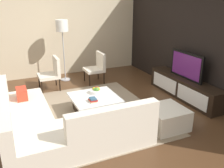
# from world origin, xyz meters

# --- Properties ---
(ground_plane) EXTENTS (14.00, 14.00, 0.00)m
(ground_plane) POSITION_xyz_m (0.00, 0.00, 0.00)
(ground_plane) COLOR #4C301C
(feature_wall_back) EXTENTS (6.40, 0.12, 2.80)m
(feature_wall_back) POSITION_xyz_m (0.00, 2.70, 1.40)
(feature_wall_back) COLOR black
(feature_wall_back) RESTS_ON ground
(side_wall_left) EXTENTS (0.12, 5.20, 2.80)m
(side_wall_left) POSITION_xyz_m (-3.20, 0.20, 1.40)
(side_wall_left) COLOR beige
(side_wall_left) RESTS_ON ground
(area_rug) EXTENTS (3.16, 2.71, 0.01)m
(area_rug) POSITION_xyz_m (-0.10, 0.00, 0.01)
(area_rug) COLOR gray
(area_rug) RESTS_ON ground
(media_console) EXTENTS (2.24, 0.45, 0.50)m
(media_console) POSITION_xyz_m (0.00, 2.40, 0.25)
(media_console) COLOR black
(media_console) RESTS_ON ground
(television) EXTENTS (1.06, 0.06, 0.64)m
(television) POSITION_xyz_m (0.00, 2.40, 0.82)
(television) COLOR black
(television) RESTS_ON media_console
(sectional_couch) EXTENTS (2.51, 2.36, 0.81)m
(sectional_couch) POSITION_xyz_m (0.53, -0.89, 0.28)
(sectional_couch) COLOR beige
(sectional_couch) RESTS_ON ground
(coffee_table) EXTENTS (0.96, 0.96, 0.38)m
(coffee_table) POSITION_xyz_m (-0.10, 0.10, 0.20)
(coffee_table) COLOR black
(coffee_table) RESTS_ON ground
(accent_chair_near) EXTENTS (0.57, 0.54, 0.87)m
(accent_chair_near) POSITION_xyz_m (-1.92, -0.43, 0.49)
(accent_chair_near) COLOR black
(accent_chair_near) RESTS_ON ground
(floor_lamp) EXTENTS (0.34, 0.34, 1.76)m
(floor_lamp) POSITION_xyz_m (-2.52, 0.06, 1.50)
(floor_lamp) COLOR #A5A5AA
(floor_lamp) RESTS_ON ground
(ottoman) EXTENTS (0.70, 0.70, 0.40)m
(ottoman) POSITION_xyz_m (1.02, 1.12, 0.20)
(ottoman) COLOR beige
(ottoman) RESTS_ON ground
(fruit_bowl) EXTENTS (0.28, 0.28, 0.14)m
(fruit_bowl) POSITION_xyz_m (-0.28, 0.20, 0.44)
(fruit_bowl) COLOR silver
(fruit_bowl) RESTS_ON coffee_table
(accent_chair_far) EXTENTS (0.55, 0.51, 0.87)m
(accent_chair_far) POSITION_xyz_m (-1.96, 0.86, 0.49)
(accent_chair_far) COLOR black
(accent_chair_far) RESTS_ON ground
(book_stack) EXTENTS (0.21, 0.15, 0.08)m
(book_stack) POSITION_xyz_m (0.12, -0.02, 0.42)
(book_stack) COLOR #CCB78C
(book_stack) RESTS_ON coffee_table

